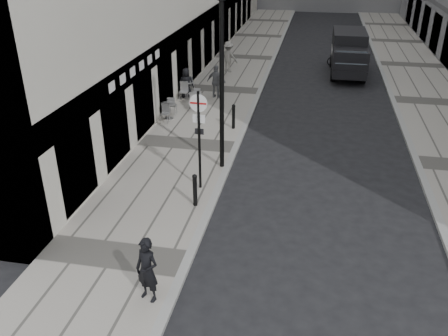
% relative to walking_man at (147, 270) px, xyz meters
% --- Properties ---
extents(sidewalk, '(4.00, 60.00, 0.12)m').
position_rel_walking_man_xyz_m(sidewalk, '(-1.50, 16.72, -0.89)').
color(sidewalk, gray).
rests_on(sidewalk, ground).
extents(far_sidewalk, '(4.00, 60.00, 0.12)m').
position_rel_walking_man_xyz_m(far_sidewalk, '(9.50, 16.72, -0.89)').
color(far_sidewalk, gray).
rests_on(far_sidewalk, ground).
extents(walking_man, '(0.71, 0.58, 1.66)m').
position_rel_walking_man_xyz_m(walking_man, '(0.00, 0.00, 0.00)').
color(walking_man, black).
rests_on(walking_man, sidewalk).
extents(sign_post, '(0.58, 0.10, 3.39)m').
position_rel_walking_man_xyz_m(sign_post, '(-0.10, 5.54, 1.34)').
color(sign_post, black).
rests_on(sign_post, sidewalk).
extents(lamppost, '(0.28, 0.28, 6.21)m').
position_rel_walking_man_xyz_m(lamppost, '(0.30, 7.28, 2.62)').
color(lamppost, black).
rests_on(lamppost, sidewalk).
extents(bollard_near, '(0.14, 0.14, 1.02)m').
position_rel_walking_man_xyz_m(bollard_near, '(0.02, 4.37, -0.32)').
color(bollard_near, black).
rests_on(bollard_near, sidewalk).
extents(bollard_far, '(0.14, 0.14, 1.03)m').
position_rel_walking_man_xyz_m(bollard_far, '(0.05, 11.08, -0.32)').
color(bollard_far, black).
rests_on(bollard_far, sidewalk).
extents(panel_van, '(2.03, 5.33, 2.50)m').
position_rel_walking_man_xyz_m(panel_van, '(5.30, 21.67, 0.45)').
color(panel_van, black).
rests_on(panel_van, ground).
extents(cyclist, '(1.80, 0.72, 1.91)m').
position_rel_walking_man_xyz_m(cyclist, '(4.98, 23.51, -0.21)').
color(cyclist, black).
rests_on(cyclist, ground).
extents(pedestrian_a, '(1.04, 0.55, 1.70)m').
position_rel_walking_man_xyz_m(pedestrian_a, '(-1.58, 15.19, 0.02)').
color(pedestrian_a, slate).
rests_on(pedestrian_a, sidewalk).
extents(pedestrian_b, '(1.33, 0.98, 1.84)m').
position_rel_walking_man_xyz_m(pedestrian_b, '(-1.91, 20.33, 0.09)').
color(pedestrian_b, gray).
rests_on(pedestrian_b, sidewalk).
extents(pedestrian_c, '(0.84, 0.63, 1.56)m').
position_rel_walking_man_xyz_m(pedestrian_c, '(-3.10, 14.85, -0.05)').
color(pedestrian_c, black).
rests_on(pedestrian_c, sidewalk).
extents(cafe_table_near, '(0.68, 1.54, 0.88)m').
position_rel_walking_man_xyz_m(cafe_table_near, '(-3.10, 11.71, -0.39)').
color(cafe_table_near, '#A5A5A7').
rests_on(cafe_table_near, sidewalk).
extents(cafe_table_mid, '(0.77, 1.73, 0.99)m').
position_rel_walking_man_xyz_m(cafe_table_mid, '(-3.10, 14.92, -0.33)').
color(cafe_table_mid, '#BAB9BC').
rests_on(cafe_table_mid, sidewalk).
extents(cafe_table_far, '(0.64, 1.45, 0.83)m').
position_rel_walking_man_xyz_m(cafe_table_far, '(-2.30, 13.54, -0.41)').
color(cafe_table_far, '#AAAAAD').
rests_on(cafe_table_far, sidewalk).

